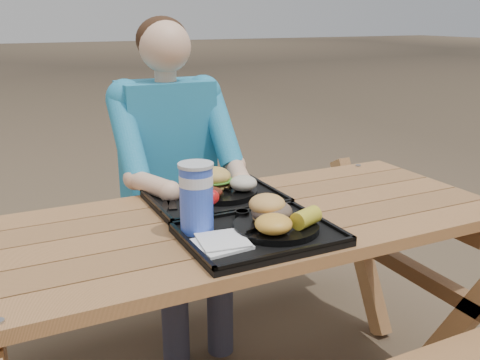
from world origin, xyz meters
name	(u,v)px	position (x,y,z in m)	size (l,w,h in m)	color
picnic_table	(240,317)	(0.00, 0.00, 0.38)	(1.80, 1.49, 0.75)	#999999
tray_near	(259,235)	(-0.02, -0.18, 0.76)	(0.45, 0.35, 0.02)	black
tray_far	(215,199)	(-0.01, 0.18, 0.76)	(0.45, 0.35, 0.02)	black
plate_near	(276,227)	(0.03, -0.19, 0.78)	(0.26, 0.26, 0.02)	black
plate_far	(222,192)	(0.02, 0.19, 0.78)	(0.26, 0.26, 0.02)	black
napkin_stack	(221,243)	(-0.17, -0.22, 0.78)	(0.14, 0.14, 0.02)	silver
soda_cup	(196,199)	(-0.19, -0.09, 0.87)	(0.10, 0.10, 0.20)	blue
condiment_bbq	(242,215)	(-0.02, -0.06, 0.78)	(0.05, 0.05, 0.03)	black
condiment_mustard	(258,212)	(0.03, -0.06, 0.78)	(0.05, 0.05, 0.03)	yellow
sandwich	(272,200)	(0.04, -0.15, 0.85)	(0.12, 0.12, 0.12)	#D99A4C
mac_cheese	(274,224)	(-0.01, -0.24, 0.82)	(0.11, 0.11, 0.05)	gold
corn_cob	(306,218)	(0.10, -0.24, 0.82)	(0.09, 0.09, 0.05)	gold
cutlery_far	(171,202)	(-0.17, 0.18, 0.77)	(0.03, 0.16, 0.01)	black
burger	(214,172)	(0.01, 0.23, 0.85)	(0.12, 0.12, 0.11)	gold
baked_beans	(212,192)	(-0.05, 0.13, 0.81)	(0.08, 0.08, 0.03)	#561D11
potato_salad	(243,183)	(0.08, 0.14, 0.82)	(0.10, 0.10, 0.05)	beige
diner	(170,194)	(-0.02, 0.65, 0.64)	(0.48, 0.84, 1.28)	#1AB2BB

